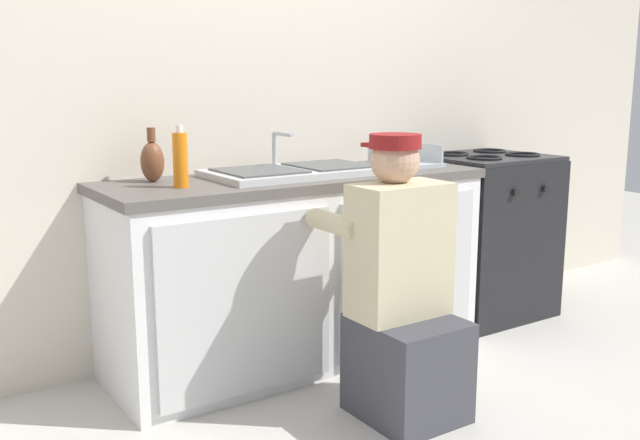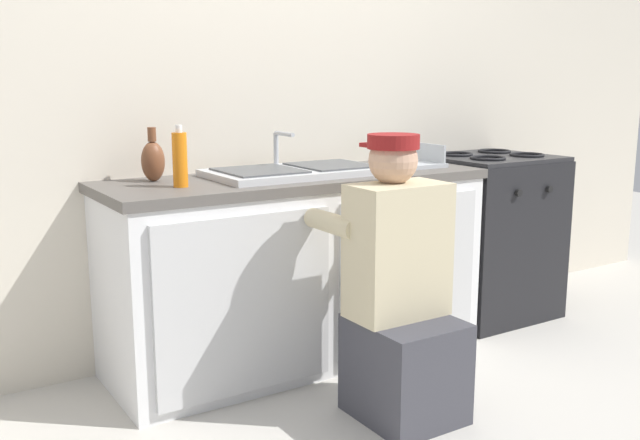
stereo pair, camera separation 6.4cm
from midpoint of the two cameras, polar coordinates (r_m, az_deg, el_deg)
ground_plane at (r=3.25m, az=1.55°, el=-12.57°), size 12.00×12.00×0.00m
back_wall at (r=3.53m, az=-4.34°, el=10.22°), size 6.00×0.10×2.50m
counter_cabinet at (r=3.34m, az=-1.21°, el=-4.28°), size 1.76×0.62×0.84m
countertop at (r=3.26m, az=-1.32°, el=3.23°), size 1.80×0.62×0.04m
sink_double_basin at (r=3.25m, az=-1.35°, el=3.95°), size 0.80×0.44×0.19m
stove_range at (r=4.10m, az=13.69°, el=-1.20°), size 0.66×0.62×0.91m
plumber_person at (r=2.80m, az=7.07°, el=-6.50°), size 0.42×0.61×1.10m
water_glass at (r=3.71m, az=5.02°, el=5.29°), size 0.06×0.06×0.10m
vase_decorative at (r=3.12m, az=-12.64°, el=4.68°), size 0.10×0.10×0.23m
dish_rack_tray at (r=3.58m, az=7.92°, el=4.60°), size 0.28×0.22×0.11m
soap_bottle_orange at (r=2.92m, az=-10.52°, el=4.81°), size 0.06×0.06×0.25m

